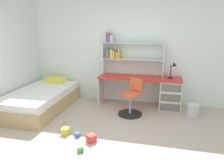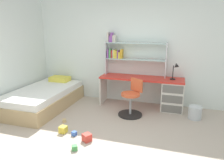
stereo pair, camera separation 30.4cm
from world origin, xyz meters
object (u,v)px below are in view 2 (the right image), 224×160
object	(u,v)px
bed_platform	(44,98)
toy_block_natural_3	(64,121)
bookshelf_hutch	(126,52)
toy_block_red_1	(87,137)
desk	(163,92)
desk_lamp	(176,69)
swivel_chair	(131,101)
waste_bin	(195,113)
toy_block_green_2	(75,148)
toy_block_yellow_0	(63,129)
toy_block_blue_4	(74,134)

from	to	relation	value
bed_platform	toy_block_natural_3	size ratio (longest dim) A/B	28.28
bookshelf_hutch	toy_block_red_1	bearing A→B (deg)	-94.48
desk	toy_block_natural_3	world-z (taller)	desk
bookshelf_hutch	bed_platform	xyz separation A→B (m)	(-1.77, -0.88, -1.06)
desk_lamp	swivel_chair	distance (m)	1.21
waste_bin	toy_block_red_1	world-z (taller)	waste_bin
toy_block_red_1	toy_block_green_2	xyz separation A→B (m)	(-0.07, -0.30, -0.02)
toy_block_yellow_0	toy_block_blue_4	world-z (taller)	toy_block_yellow_0
bookshelf_hutch	waste_bin	xyz separation A→B (m)	(1.61, -0.52, -1.15)
desk	toy_block_green_2	distance (m)	2.48
toy_block_yellow_0	desk_lamp	bearing A→B (deg)	42.28
desk_lamp	toy_block_green_2	xyz separation A→B (m)	(-1.41, -2.13, -0.93)
toy_block_yellow_0	toy_block_natural_3	distance (m)	0.43
desk	toy_block_natural_3	bearing A→B (deg)	-143.54
toy_block_yellow_0	toy_block_blue_4	bearing A→B (deg)	-8.30
toy_block_red_1	toy_block_blue_4	xyz separation A→B (m)	(-0.29, 0.10, -0.03)
swivel_chair	toy_block_green_2	world-z (taller)	swivel_chair
bed_platform	toy_block_green_2	distance (m)	2.11
toy_block_natural_3	swivel_chair	bearing A→B (deg)	32.85
toy_block_green_2	toy_block_blue_4	bearing A→B (deg)	118.11
desk	swivel_chair	world-z (taller)	swivel_chair
desk_lamp	swivel_chair	world-z (taller)	desk_lamp
swivel_chair	toy_block_yellow_0	distance (m)	1.54
bed_platform	toy_block_red_1	bearing A→B (deg)	-35.00
desk_lamp	toy_block_red_1	world-z (taller)	desk_lamp
toy_block_red_1	toy_block_yellow_0	bearing A→B (deg)	165.51
desk	bookshelf_hutch	world-z (taller)	bookshelf_hutch
bed_platform	toy_block_natural_3	bearing A→B (deg)	-34.52
toy_block_natural_3	toy_block_blue_4	xyz separation A→B (m)	(0.43, -0.42, 0.00)
bed_platform	waste_bin	bearing A→B (deg)	6.11
bed_platform	toy_block_natural_3	world-z (taller)	bed_platform
toy_block_red_1	toy_block_natural_3	distance (m)	0.89
desk	toy_block_red_1	xyz separation A→B (m)	(-1.09, -1.85, -0.34)
toy_block_natural_3	toy_block_blue_4	world-z (taller)	toy_block_blue_4
toy_block_green_2	toy_block_yellow_0	bearing A→B (deg)	135.95
toy_block_natural_3	desk	bearing A→B (deg)	36.46
toy_block_green_2	toy_block_natural_3	size ratio (longest dim) A/B	1.11
bookshelf_hutch	toy_block_natural_3	distance (m)	2.13
toy_block_yellow_0	toy_block_green_2	world-z (taller)	toy_block_yellow_0
desk	toy_block_red_1	distance (m)	2.18
toy_block_natural_3	bookshelf_hutch	bearing A→B (deg)	59.41
waste_bin	toy_block_natural_3	bearing A→B (deg)	-158.73
waste_bin	toy_block_natural_3	world-z (taller)	waste_bin
swivel_chair	desk_lamp	bearing A→B (deg)	32.11
desk	bookshelf_hutch	size ratio (longest dim) A/B	1.33
bed_platform	toy_block_red_1	xyz separation A→B (m)	(1.61, -1.13, -0.16)
swivel_chair	bed_platform	xyz separation A→B (m)	(-2.08, -0.16, -0.08)
toy_block_green_2	toy_block_blue_4	world-z (taller)	toy_block_green_2
swivel_chair	waste_bin	distance (m)	1.33
toy_block_natural_3	desk_lamp	bearing A→B (deg)	32.54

